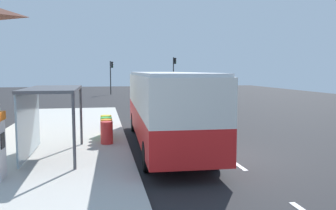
# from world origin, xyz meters

# --- Properties ---
(ground_plane) EXTENTS (56.00, 92.00, 0.04)m
(ground_plane) POSITION_xyz_m (0.00, 14.00, -0.02)
(ground_plane) COLOR #262628
(sidewalk_platform) EXTENTS (6.20, 30.00, 0.18)m
(sidewalk_platform) POSITION_xyz_m (-6.40, 2.00, 0.09)
(sidewalk_platform) COLOR beige
(sidewalk_platform) RESTS_ON ground
(lane_stripe_seg_1) EXTENTS (0.16, 2.20, 0.01)m
(lane_stripe_seg_1) POSITION_xyz_m (0.25, -1.00, 0.01)
(lane_stripe_seg_1) COLOR silver
(lane_stripe_seg_1) RESTS_ON ground
(lane_stripe_seg_2) EXTENTS (0.16, 2.20, 0.01)m
(lane_stripe_seg_2) POSITION_xyz_m (0.25, 4.00, 0.01)
(lane_stripe_seg_2) COLOR silver
(lane_stripe_seg_2) RESTS_ON ground
(lane_stripe_seg_3) EXTENTS (0.16, 2.20, 0.01)m
(lane_stripe_seg_3) POSITION_xyz_m (0.25, 9.00, 0.01)
(lane_stripe_seg_3) COLOR silver
(lane_stripe_seg_3) RESTS_ON ground
(lane_stripe_seg_4) EXTENTS (0.16, 2.20, 0.01)m
(lane_stripe_seg_4) POSITION_xyz_m (0.25, 14.00, 0.01)
(lane_stripe_seg_4) COLOR silver
(lane_stripe_seg_4) RESTS_ON ground
(lane_stripe_seg_5) EXTENTS (0.16, 2.20, 0.01)m
(lane_stripe_seg_5) POSITION_xyz_m (0.25, 19.00, 0.01)
(lane_stripe_seg_5) COLOR silver
(lane_stripe_seg_5) RESTS_ON ground
(lane_stripe_seg_6) EXTENTS (0.16, 2.20, 0.01)m
(lane_stripe_seg_6) POSITION_xyz_m (0.25, 24.00, 0.01)
(lane_stripe_seg_6) COLOR silver
(lane_stripe_seg_6) RESTS_ON ground
(lane_stripe_seg_7) EXTENTS (0.16, 2.20, 0.01)m
(lane_stripe_seg_7) POSITION_xyz_m (0.25, 29.00, 0.01)
(lane_stripe_seg_7) COLOR silver
(lane_stripe_seg_7) RESTS_ON ground
(bus) EXTENTS (2.87, 11.08, 3.21)m
(bus) POSITION_xyz_m (-1.71, 2.14, 1.84)
(bus) COLOR red
(bus) RESTS_ON ground
(white_van) EXTENTS (2.13, 5.24, 2.30)m
(white_van) POSITION_xyz_m (2.20, 18.09, 1.34)
(white_van) COLOR black
(white_van) RESTS_ON ground
(sedan_near) EXTENTS (2.01, 4.48, 1.52)m
(sedan_near) POSITION_xyz_m (2.30, 37.86, 0.79)
(sedan_near) COLOR #B7B7BC
(sedan_near) RESTS_ON ground
(sedan_far) EXTENTS (1.95, 4.45, 1.52)m
(sedan_far) POSITION_xyz_m (2.30, 31.59, 0.79)
(sedan_far) COLOR #195933
(sedan_far) RESTS_ON ground
(recycling_bin_red) EXTENTS (0.52, 0.52, 0.95)m
(recycling_bin_red) POSITION_xyz_m (-4.20, 2.26, 0.66)
(recycling_bin_red) COLOR red
(recycling_bin_red) RESTS_ON sidewalk_platform
(recycling_bin_orange) EXTENTS (0.52, 0.52, 0.95)m
(recycling_bin_orange) POSITION_xyz_m (-4.20, 2.96, 0.66)
(recycling_bin_orange) COLOR orange
(recycling_bin_orange) RESTS_ON sidewalk_platform
(recycling_bin_green) EXTENTS (0.52, 0.52, 0.95)m
(recycling_bin_green) POSITION_xyz_m (-4.20, 3.66, 0.66)
(recycling_bin_green) COLOR green
(recycling_bin_green) RESTS_ON sidewalk_platform
(recycling_bin_yellow) EXTENTS (0.52, 0.52, 0.95)m
(recycling_bin_yellow) POSITION_xyz_m (-4.20, 4.36, 0.66)
(recycling_bin_yellow) COLOR yellow
(recycling_bin_yellow) RESTS_ON sidewalk_platform
(traffic_light_near_side) EXTENTS (0.49, 0.28, 5.10)m
(traffic_light_near_side) POSITION_xyz_m (5.50, 34.83, 3.38)
(traffic_light_near_side) COLOR #2D2D2D
(traffic_light_near_side) RESTS_ON ground
(traffic_light_far_side) EXTENTS (0.49, 0.28, 4.56)m
(traffic_light_far_side) POSITION_xyz_m (-3.10, 35.63, 3.05)
(traffic_light_far_side) COLOR #2D2D2D
(traffic_light_far_side) RESTS_ON ground
(bus_shelter) EXTENTS (1.80, 4.00, 2.50)m
(bus_shelter) POSITION_xyz_m (-6.41, 0.43, 2.10)
(bus_shelter) COLOR #4C4C51
(bus_shelter) RESTS_ON sidewalk_platform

